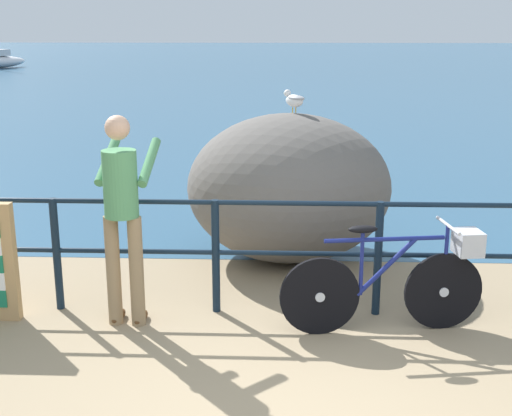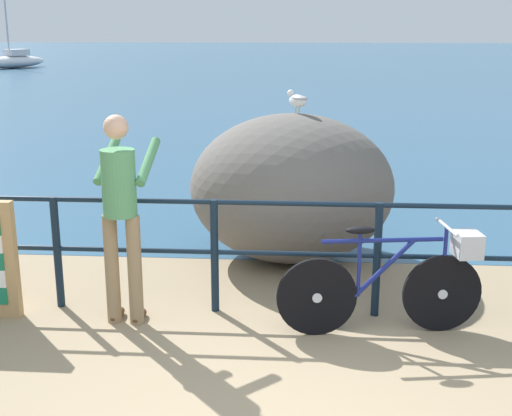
{
  "view_description": "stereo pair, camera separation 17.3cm",
  "coord_description": "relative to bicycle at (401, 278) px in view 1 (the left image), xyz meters",
  "views": [
    {
      "loc": [
        -0.11,
        -3.76,
        2.47
      ],
      "look_at": [
        -0.37,
        2.25,
        0.85
      ],
      "focal_mm": 47.95,
      "sensor_mm": 36.0,
      "label": 1
    },
    {
      "loc": [
        0.06,
        -3.75,
        2.47
      ],
      "look_at": [
        -0.37,
        2.25,
        0.85
      ],
      "focal_mm": 47.95,
      "sensor_mm": 36.0,
      "label": 2
    }
  ],
  "objects": [
    {
      "name": "bicycle",
      "position": [
        0.0,
        0.0,
        0.0
      ],
      "size": [
        1.69,
        0.48,
        0.92
      ],
      "rotation": [
        0.0,
        0.0,
        0.15
      ],
      "color": "black",
      "rests_on": "ground_plane"
    },
    {
      "name": "ground_plane",
      "position": [
        -0.85,
        18.47,
        -0.51
      ],
      "size": [
        120.0,
        120.0,
        0.1
      ],
      "primitive_type": "cube",
      "color": "#937F60"
    },
    {
      "name": "breakwater_boulder_main",
      "position": [
        -0.91,
        1.81,
        0.32
      ],
      "size": [
        2.17,
        2.0,
        1.57
      ],
      "color": "#605B56",
      "rests_on": "ground"
    },
    {
      "name": "promenade_railing",
      "position": [
        -0.85,
        0.33,
        0.17
      ],
      "size": [
        7.11,
        0.07,
        1.02
      ],
      "color": "black",
      "rests_on": "ground_plane"
    },
    {
      "name": "person_at_railing",
      "position": [
        -2.28,
        0.05,
        0.53
      ],
      "size": [
        0.48,
        0.65,
        1.78
      ],
      "rotation": [
        0.0,
        0.0,
        1.49
      ],
      "color": "#8C7251",
      "rests_on": "ground_plane"
    },
    {
      "name": "seagull",
      "position": [
        -0.87,
        1.89,
        1.25
      ],
      "size": [
        0.26,
        0.31,
        0.23
      ],
      "rotation": [
        0.0,
        0.0,
        2.22
      ],
      "color": "gold",
      "rests_on": "breakwater_boulder_main"
    },
    {
      "name": "sea_surface",
      "position": [
        -0.85,
        46.7,
        -0.46
      ],
      "size": [
        120.0,
        90.0,
        0.01
      ],
      "primitive_type": "cube",
      "color": "#2D5675",
      "rests_on": "ground_plane"
    }
  ]
}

